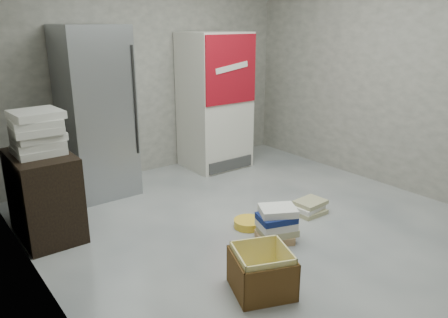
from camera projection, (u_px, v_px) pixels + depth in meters
name	position (u px, v px, depth m)	size (l,w,h in m)	color
ground	(284.00, 238.00, 4.08)	(5.00, 5.00, 0.00)	#B9B9B4
room_shell	(293.00, 39.00, 3.53)	(4.04, 5.04, 2.82)	#A8A397
steel_fridge	(96.00, 113.00, 4.89)	(0.70, 0.72, 1.90)	#ACAFB5
coke_cooler	(215.00, 101.00, 5.85)	(0.80, 0.73, 1.80)	silver
wood_shelf	(44.00, 195.00, 4.03)	(0.50, 0.80, 0.80)	black
supply_box_stack	(37.00, 132.00, 3.85)	(0.44, 0.44, 0.39)	silver
phonebook_stack_main	(277.00, 224.00, 3.98)	(0.43, 0.38, 0.33)	tan
phonebook_stack_side	(309.00, 207.00, 4.57)	(0.36, 0.28, 0.14)	tan
cardboard_box	(262.00, 274.00, 3.24)	(0.55, 0.55, 0.34)	yellow
bucket_lid	(248.00, 223.00, 4.28)	(0.28, 0.28, 0.08)	yellow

